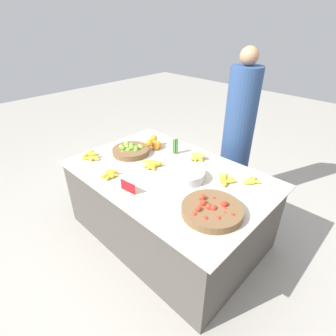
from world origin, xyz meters
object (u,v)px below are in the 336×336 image
tomato_basket (212,210)px  price_sign (128,187)px  metal_bowl (188,175)px  vendor_person (237,138)px  lime_bowl (131,150)px

tomato_basket → price_sign: bearing=-159.0°
tomato_basket → metal_bowl: bearing=151.8°
metal_bowl → vendor_person: size_ratio=0.17×
tomato_basket → metal_bowl: (-0.41, 0.22, 0.01)m
lime_bowl → metal_bowl: (0.71, 0.03, 0.01)m
lime_bowl → price_sign: 0.66m
tomato_basket → vendor_person: size_ratio=0.26×
metal_bowl → vendor_person: bearing=94.3°
tomato_basket → lime_bowl: bearing=170.5°
lime_bowl → tomato_basket: bearing=-9.5°
price_sign → lime_bowl: bearing=132.0°
lime_bowl → tomato_basket: same height
lime_bowl → vendor_person: (0.65, 0.91, 0.05)m
lime_bowl → tomato_basket: 1.14m
price_sign → vendor_person: 1.34m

